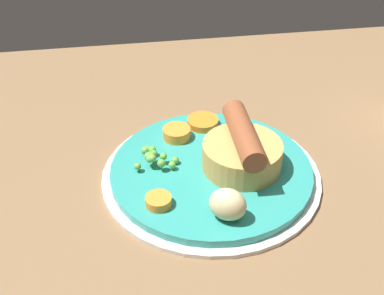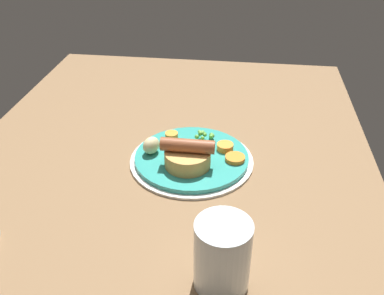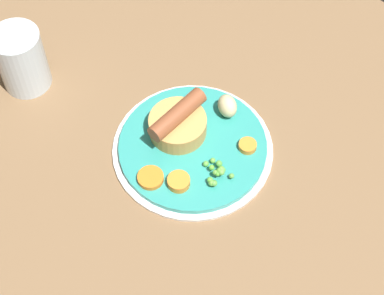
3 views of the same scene
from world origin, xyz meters
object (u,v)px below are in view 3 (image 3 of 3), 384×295
Objects in this scene: carrot_slice_1 at (179,182)px; drinking_glass at (21,60)px; potato_chunk_0 at (227,106)px; dinner_plate at (193,148)px; sausage_pudding at (178,123)px; carrot_slice_4 at (151,178)px; carrot_slice_2 at (249,144)px; pea_pile at (217,172)px.

drinking_glass reaches higher than carrot_slice_1.
potato_chunk_0 is 1.13× the size of carrot_slice_1.
dinner_plate is 2.41× the size of sausage_pudding.
carrot_slice_1 is at bearing -177.16° from drinking_glass.
carrot_slice_1 is at bearing -148.62° from carrot_slice_4.
carrot_slice_4 is at bearing 88.45° from potato_chunk_0.
carrot_slice_2 is at bearing -139.42° from dinner_plate.
carrot_slice_1 is 0.31× the size of drinking_glass.
pea_pile reaches higher than dinner_plate.
potato_chunk_0 is at bearing -21.28° from carrot_slice_2.
dinner_plate is at bearing -93.58° from carrot_slice_4.
carrot_slice_1 is 0.86× the size of carrot_slice_4.
pea_pile is 1.53× the size of carrot_slice_1.
drinking_glass is at bearing 28.93° from potato_chunk_0.
potato_chunk_0 reaches higher than carrot_slice_2.
sausage_pudding is at bearing -162.08° from drinking_glass.
sausage_pudding is 3.74× the size of carrot_slice_2.
drinking_glass is at bearing 10.08° from pea_pile.
carrot_slice_2 is at bearing -92.01° from pea_pile.
drinking_glass is at bearing 2.84° from carrot_slice_1.
potato_chunk_0 is 1.38× the size of carrot_slice_2.
carrot_slice_4 is at bearing 31.38° from carrot_slice_1.
dinner_plate is at bearing -15.49° from pea_pile.
dinner_plate is 29.43cm from drinking_glass.
carrot_slice_1 is at bearing 115.31° from dinner_plate.
carrot_slice_2 is 0.70× the size of carrot_slice_4.
sausage_pudding reaches higher than carrot_slice_1.
potato_chunk_0 reaches higher than carrot_slice_4.
potato_chunk_0 is at bearing -57.31° from pea_pile.
drinking_glass reaches higher than potato_chunk_0.
pea_pile reaches higher than carrot_slice_2.
drinking_glass reaches higher than sausage_pudding.
carrot_slice_2 is (-3.29, -11.47, -0.13)cm from carrot_slice_1.
pea_pile is 5.45cm from carrot_slice_1.
potato_chunk_0 is (6.03, -9.40, 0.69)cm from pea_pile.
dinner_plate is at bearing 90.60° from potato_chunk_0.
carrot_slice_1 reaches higher than carrot_slice_2.
potato_chunk_0 reaches higher than pea_pile.
carrot_slice_2 is (-0.24, -6.96, -0.49)cm from pea_pile.
potato_chunk_0 is at bearing -91.55° from carrot_slice_4.
potato_chunk_0 is 14.27cm from carrot_slice_1.
sausage_pudding is 2.70× the size of potato_chunk_0.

